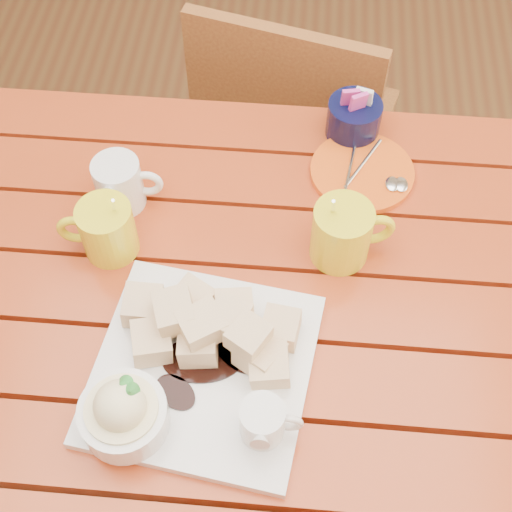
# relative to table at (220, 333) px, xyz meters

# --- Properties ---
(ground) EXTENTS (5.00, 5.00, 0.00)m
(ground) POSITION_rel_table_xyz_m (0.00, -0.00, -0.64)
(ground) COLOR brown
(ground) RESTS_ON ground
(table) EXTENTS (1.20, 0.79, 0.75)m
(table) POSITION_rel_table_xyz_m (0.00, 0.00, 0.00)
(table) COLOR #AC3716
(table) RESTS_ON ground
(dessert_plate) EXTENTS (0.32, 0.32, 0.11)m
(dessert_plate) POSITION_rel_table_xyz_m (-0.02, -0.13, 0.14)
(dessert_plate) COLOR white
(dessert_plate) RESTS_ON table
(coffee_mug_left) EXTENTS (0.12, 0.08, 0.13)m
(coffee_mug_left) POSITION_rel_table_xyz_m (-0.17, 0.07, 0.15)
(coffee_mug_left) COLOR yellow
(coffee_mug_left) RESTS_ON table
(coffee_mug_right) EXTENTS (0.12, 0.09, 0.14)m
(coffee_mug_right) POSITION_rel_table_xyz_m (0.17, 0.09, 0.16)
(coffee_mug_right) COLOR yellow
(coffee_mug_right) RESTS_ON table
(cream_pitcher) EXTENTS (0.10, 0.09, 0.09)m
(cream_pitcher) POSITION_rel_table_xyz_m (-0.16, 0.16, 0.15)
(cream_pitcher) COLOR white
(cream_pitcher) RESTS_ON table
(sugar_caddy) EXTENTS (0.09, 0.09, 0.10)m
(sugar_caddy) POSITION_rel_table_xyz_m (0.19, 0.34, 0.14)
(sugar_caddy) COLOR black
(sugar_caddy) RESTS_ON table
(orange_saucer) EXTENTS (0.17, 0.17, 0.02)m
(orange_saucer) POSITION_rel_table_xyz_m (0.21, 0.25, 0.11)
(orange_saucer) COLOR #EE5814
(orange_saucer) RESTS_ON table
(chair_far) EXTENTS (0.47, 0.47, 0.81)m
(chair_far) POSITION_rel_table_xyz_m (0.09, 0.61, -0.19)
(chair_far) COLOR brown
(chair_far) RESTS_ON ground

